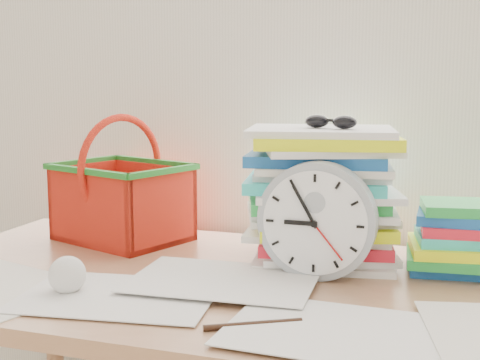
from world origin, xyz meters
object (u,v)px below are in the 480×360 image
at_px(book_stack, 470,238).
at_px(basket, 122,179).
at_px(clock, 317,221).
at_px(paper_stack, 321,195).
at_px(desk, 254,319).

bearing_deg(book_stack, basket, 177.72).
bearing_deg(clock, paper_stack, 98.49).
bearing_deg(book_stack, paper_stack, 178.91).
distance_m(clock, book_stack, 0.30).
height_order(desk, basket, basket).
height_order(desk, paper_stack, paper_stack).
relative_size(desk, paper_stack, 4.47).
bearing_deg(basket, clock, 2.02).
distance_m(paper_stack, basket, 0.47).
bearing_deg(basket, paper_stack, 16.69).
bearing_deg(clock, book_stack, 24.87).
height_order(clock, book_stack, clock).
distance_m(desk, basket, 0.49).
bearing_deg(book_stack, desk, -155.17).
distance_m(paper_stack, book_stack, 0.30).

